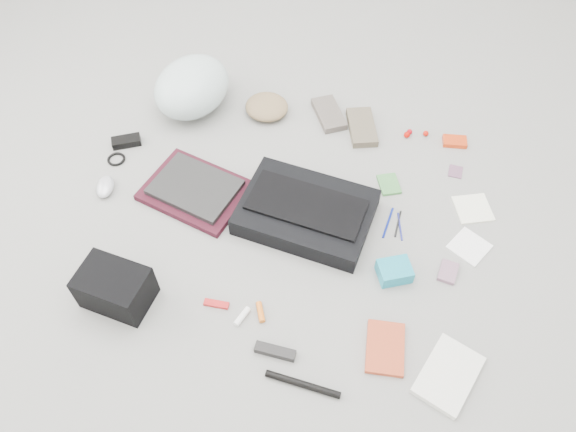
% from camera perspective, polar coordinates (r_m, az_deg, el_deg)
% --- Properties ---
extents(ground_plane, '(4.00, 4.00, 0.00)m').
position_cam_1_polar(ground_plane, '(2.12, 0.00, -0.80)').
color(ground_plane, gray).
extents(messenger_bag, '(0.54, 0.43, 0.08)m').
position_cam_1_polar(messenger_bag, '(2.11, 1.85, 0.39)').
color(messenger_bag, black).
rests_on(messenger_bag, ground_plane).
extents(bag_flap, '(0.46, 0.27, 0.01)m').
position_cam_1_polar(bag_flap, '(2.07, 1.88, 1.16)').
color(bag_flap, black).
rests_on(bag_flap, messenger_bag).
extents(laptop_sleeve, '(0.46, 0.40, 0.03)m').
position_cam_1_polar(laptop_sleeve, '(2.23, -9.35, 2.52)').
color(laptop_sleeve, '#3A0F1B').
rests_on(laptop_sleeve, ground_plane).
extents(laptop, '(0.38, 0.32, 0.02)m').
position_cam_1_polar(laptop, '(2.22, -9.43, 2.91)').
color(laptop, black).
rests_on(laptop, laptop_sleeve).
extents(bike_helmet, '(0.41, 0.45, 0.22)m').
position_cam_1_polar(bike_helmet, '(2.52, -9.74, 12.80)').
color(bike_helmet, silver).
rests_on(bike_helmet, ground_plane).
extents(beanie, '(0.23, 0.22, 0.07)m').
position_cam_1_polar(beanie, '(2.51, -2.17, 11.02)').
color(beanie, '#8B714E').
rests_on(beanie, ground_plane).
extents(mitten_left, '(0.18, 0.23, 0.03)m').
position_cam_1_polar(mitten_left, '(2.50, 4.17, 10.31)').
color(mitten_left, '#5F564F').
rests_on(mitten_left, ground_plane).
extents(mitten_right, '(0.16, 0.23, 0.03)m').
position_cam_1_polar(mitten_right, '(2.46, 7.51, 8.94)').
color(mitten_right, brown).
rests_on(mitten_right, ground_plane).
extents(power_brick, '(0.13, 0.10, 0.03)m').
position_cam_1_polar(power_brick, '(2.47, -16.10, 7.30)').
color(power_brick, black).
rests_on(power_brick, ground_plane).
extents(cable_coil, '(0.10, 0.10, 0.01)m').
position_cam_1_polar(cable_coil, '(2.43, -17.05, 5.54)').
color(cable_coil, black).
rests_on(cable_coil, ground_plane).
extents(mouse, '(0.09, 0.12, 0.04)m').
position_cam_1_polar(mouse, '(2.32, -18.09, 2.85)').
color(mouse, '#B9BBC4').
rests_on(mouse, ground_plane).
extents(camera_bag, '(0.25, 0.20, 0.15)m').
position_cam_1_polar(camera_bag, '(1.98, -17.14, -6.98)').
color(camera_bag, black).
rests_on(camera_bag, ground_plane).
extents(multitool, '(0.09, 0.03, 0.01)m').
position_cam_1_polar(multitool, '(1.95, -7.29, -8.85)').
color(multitool, '#B31718').
rests_on(multitool, ground_plane).
extents(toiletry_tube_white, '(0.05, 0.07, 0.02)m').
position_cam_1_polar(toiletry_tube_white, '(1.92, -4.68, -10.12)').
color(toiletry_tube_white, white).
rests_on(toiletry_tube_white, ground_plane).
extents(toiletry_tube_orange, '(0.05, 0.08, 0.02)m').
position_cam_1_polar(toiletry_tube_orange, '(1.92, -2.81, -9.72)').
color(toiletry_tube_orange, orange).
rests_on(toiletry_tube_orange, ground_plane).
extents(u_lock, '(0.14, 0.05, 0.03)m').
position_cam_1_polar(u_lock, '(1.86, -1.31, -13.58)').
color(u_lock, black).
rests_on(u_lock, ground_plane).
extents(bike_pump, '(0.24, 0.05, 0.02)m').
position_cam_1_polar(bike_pump, '(1.82, 1.51, -16.72)').
color(bike_pump, black).
rests_on(bike_pump, ground_plane).
extents(book_red, '(0.13, 0.19, 0.02)m').
position_cam_1_polar(book_red, '(1.89, 9.85, -13.06)').
color(book_red, '#CD4826').
rests_on(book_red, ground_plane).
extents(book_white, '(0.24, 0.27, 0.02)m').
position_cam_1_polar(book_white, '(1.90, 15.97, -15.27)').
color(book_white, silver).
rests_on(book_white, ground_plane).
extents(notepad, '(0.11, 0.12, 0.01)m').
position_cam_1_polar(notepad, '(2.27, 10.22, 3.19)').
color(notepad, '#428340').
rests_on(notepad, ground_plane).
extents(pen_blue, '(0.04, 0.15, 0.01)m').
position_cam_1_polar(pen_blue, '(2.16, 10.12, -0.67)').
color(pen_blue, navy).
rests_on(pen_blue, ground_plane).
extents(pen_black, '(0.02, 0.12, 0.01)m').
position_cam_1_polar(pen_black, '(2.16, 11.11, -0.78)').
color(pen_black, black).
rests_on(pen_black, ground_plane).
extents(pen_navy, '(0.03, 0.12, 0.01)m').
position_cam_1_polar(pen_navy, '(2.15, 11.31, -1.06)').
color(pen_navy, navy).
rests_on(pen_navy, ground_plane).
extents(accordion_wallet, '(0.14, 0.13, 0.06)m').
position_cam_1_polar(accordion_wallet, '(2.01, 10.75, -5.53)').
color(accordion_wallet, '#1A97B5').
rests_on(accordion_wallet, ground_plane).
extents(card_deck, '(0.08, 0.10, 0.02)m').
position_cam_1_polar(card_deck, '(2.08, 15.95, -5.48)').
color(card_deck, gray).
rests_on(card_deck, ground_plane).
extents(napkin_top, '(0.17, 0.17, 0.01)m').
position_cam_1_polar(napkin_top, '(2.28, 18.27, 0.72)').
color(napkin_top, white).
rests_on(napkin_top, ground_plane).
extents(napkin_bottom, '(0.17, 0.17, 0.01)m').
position_cam_1_polar(napkin_bottom, '(2.17, 17.94, -2.98)').
color(napkin_bottom, white).
rests_on(napkin_bottom, ground_plane).
extents(lollipop_a, '(0.03, 0.03, 0.03)m').
position_cam_1_polar(lollipop_a, '(2.46, 11.98, 8.08)').
color(lollipop_a, '#C50A02').
rests_on(lollipop_a, ground_plane).
extents(lollipop_b, '(0.03, 0.03, 0.02)m').
position_cam_1_polar(lollipop_b, '(2.48, 12.25, 8.36)').
color(lollipop_b, '#AB010D').
rests_on(lollipop_b, ground_plane).
extents(lollipop_c, '(0.03, 0.03, 0.02)m').
position_cam_1_polar(lollipop_c, '(2.49, 13.83, 8.15)').
color(lollipop_c, '#B71105').
rests_on(lollipop_c, ground_plane).
extents(altoids_tin, '(0.10, 0.07, 0.02)m').
position_cam_1_polar(altoids_tin, '(2.49, 16.58, 7.28)').
color(altoids_tin, red).
rests_on(altoids_tin, ground_plane).
extents(stamp_sheet, '(0.06, 0.07, 0.00)m').
position_cam_1_polar(stamp_sheet, '(2.38, 16.65, 4.35)').
color(stamp_sheet, '#7A4E6B').
rests_on(stamp_sheet, ground_plane).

